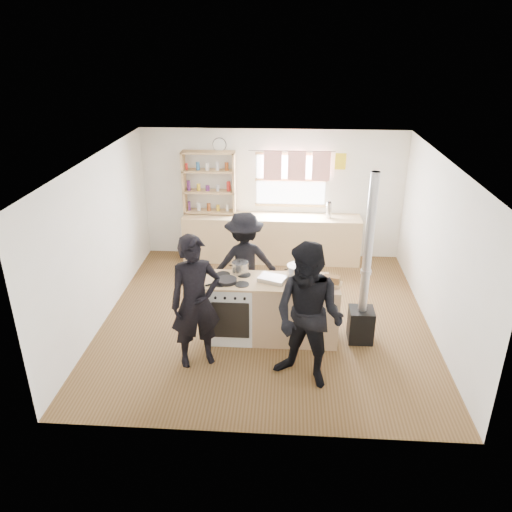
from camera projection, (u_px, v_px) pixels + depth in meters
name	position (u px, v px, depth m)	size (l,w,h in m)	color
ground	(266.00, 318.00, 7.86)	(5.00, 5.00, 0.01)	brown
back_counter	(271.00, 238.00, 9.69)	(3.40, 0.55, 0.90)	tan
shelving_unit	(209.00, 182.00, 9.44)	(1.00, 0.28, 1.20)	tan
thermos	(329.00, 210.00, 9.39)	(0.10, 0.10, 0.30)	silver
cooking_island	(274.00, 310.00, 7.15)	(1.97, 0.64, 0.93)	white
skillet_greens	(227.00, 280.00, 6.91)	(0.39, 0.39, 0.05)	black
roast_tray	(272.00, 279.00, 6.94)	(0.43, 0.37, 0.06)	silver
stockpot_stove	(240.00, 268.00, 7.16)	(0.24, 0.24, 0.20)	silver
stockpot_counter	(297.00, 272.00, 7.01)	(0.29, 0.29, 0.22)	silver
bread_board	(332.00, 281.00, 6.85)	(0.32, 0.27, 0.12)	tan
flue_heater	(363.00, 300.00, 7.02)	(0.35, 0.35, 2.50)	black
person_near_left	(196.00, 302.00, 6.44)	(0.67, 0.44, 1.83)	black
person_near_right	(309.00, 317.00, 6.05)	(0.92, 0.72, 1.89)	black
person_far	(244.00, 262.00, 7.81)	(1.05, 0.60, 1.63)	black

